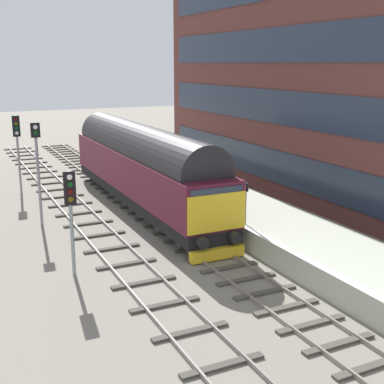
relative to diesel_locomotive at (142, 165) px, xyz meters
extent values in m
plane|color=gray|center=(0.00, -4.75, -2.48)|extent=(140.00, 140.00, 0.00)
cube|color=gray|center=(-0.72, -4.75, -2.40)|extent=(0.07, 60.00, 0.15)
cube|color=gray|center=(0.72, -4.75, -2.40)|extent=(0.07, 60.00, 0.15)
cube|color=#48453B|center=(0.00, -17.51, -2.43)|extent=(2.50, 0.26, 0.09)
cube|color=#48453B|center=(0.00, -16.24, -2.43)|extent=(2.50, 0.26, 0.09)
cube|color=#48453B|center=(0.00, -14.96, -2.43)|extent=(2.50, 0.26, 0.09)
cube|color=#48453B|center=(0.00, -13.68, -2.43)|extent=(2.50, 0.26, 0.09)
cube|color=#48453B|center=(0.00, -12.41, -2.43)|extent=(2.50, 0.26, 0.09)
cube|color=#48453B|center=(0.00, -11.13, -2.43)|extent=(2.50, 0.26, 0.09)
cube|color=#48453B|center=(0.00, -9.85, -2.43)|extent=(2.50, 0.26, 0.09)
cube|color=#48453B|center=(0.00, -8.58, -2.43)|extent=(2.50, 0.26, 0.09)
cube|color=#48453B|center=(0.00, -7.30, -2.43)|extent=(2.50, 0.26, 0.09)
cube|color=#48453B|center=(0.00, -6.02, -2.43)|extent=(2.50, 0.26, 0.09)
cube|color=#48453B|center=(0.00, -4.75, -2.43)|extent=(2.50, 0.26, 0.09)
cube|color=#48453B|center=(0.00, -3.47, -2.43)|extent=(2.50, 0.26, 0.09)
cube|color=#48453B|center=(0.00, -2.19, -2.43)|extent=(2.50, 0.26, 0.09)
cube|color=#48453B|center=(0.00, -0.92, -2.43)|extent=(2.50, 0.26, 0.09)
cube|color=#48453B|center=(0.00, 0.36, -2.43)|extent=(2.50, 0.26, 0.09)
cube|color=#48453B|center=(0.00, 1.64, -2.43)|extent=(2.50, 0.26, 0.09)
cube|color=#48453B|center=(0.00, 2.91, -2.43)|extent=(2.50, 0.26, 0.09)
cube|color=#48453B|center=(0.00, 4.19, -2.43)|extent=(2.50, 0.26, 0.09)
cube|color=#48453B|center=(0.00, 5.47, -2.43)|extent=(2.50, 0.26, 0.09)
cube|color=#48453B|center=(0.00, 6.74, -2.43)|extent=(2.50, 0.26, 0.09)
cube|color=#48453B|center=(0.00, 8.02, -2.43)|extent=(2.50, 0.26, 0.09)
cube|color=#48453B|center=(0.00, 9.30, -2.43)|extent=(2.50, 0.26, 0.09)
cube|color=#48453B|center=(0.00, 10.57, -2.43)|extent=(2.50, 0.26, 0.09)
cube|color=#48453B|center=(0.00, 11.85, -2.43)|extent=(2.50, 0.26, 0.09)
cube|color=#48453B|center=(0.00, 13.13, -2.43)|extent=(2.50, 0.26, 0.09)
cube|color=#48453B|center=(0.00, 14.40, -2.43)|extent=(2.50, 0.26, 0.09)
cube|color=#48453B|center=(0.00, 15.68, -2.43)|extent=(2.50, 0.26, 0.09)
cube|color=#48453B|center=(0.00, 16.96, -2.43)|extent=(2.50, 0.26, 0.09)
cube|color=#48453B|center=(0.00, 18.23, -2.43)|extent=(2.50, 0.26, 0.09)
cube|color=#48453B|center=(0.00, 19.51, -2.43)|extent=(2.50, 0.26, 0.09)
cube|color=#48453B|center=(0.00, 20.79, -2.43)|extent=(2.50, 0.26, 0.09)
cube|color=#48453B|center=(0.00, 22.06, -2.43)|extent=(2.50, 0.26, 0.09)
cube|color=#48453B|center=(0.00, 23.34, -2.43)|extent=(2.50, 0.26, 0.09)
cube|color=#48453B|center=(0.00, 24.62, -2.43)|extent=(2.50, 0.26, 0.09)
cube|color=gray|center=(-4.28, -4.75, -2.40)|extent=(0.07, 60.00, 0.15)
cube|color=gray|center=(-2.85, -4.75, -2.40)|extent=(0.07, 60.00, 0.15)
cube|color=#444139|center=(-3.57, -15.75, -2.43)|extent=(2.50, 0.26, 0.09)
cube|color=#444139|center=(-3.57, -13.75, -2.43)|extent=(2.50, 0.26, 0.09)
cube|color=#444139|center=(-3.57, -11.75, -2.43)|extent=(2.50, 0.26, 0.09)
cube|color=#444139|center=(-3.57, -9.75, -2.43)|extent=(2.50, 0.26, 0.09)
cube|color=#444139|center=(-3.57, -7.75, -2.43)|extent=(2.50, 0.26, 0.09)
cube|color=#444139|center=(-3.57, -5.75, -2.43)|extent=(2.50, 0.26, 0.09)
cube|color=#444139|center=(-3.57, -3.75, -2.43)|extent=(2.50, 0.26, 0.09)
cube|color=#444139|center=(-3.57, -1.75, -2.43)|extent=(2.50, 0.26, 0.09)
cube|color=#444139|center=(-3.57, 0.25, -2.43)|extent=(2.50, 0.26, 0.09)
cube|color=#444139|center=(-3.57, 2.25, -2.43)|extent=(2.50, 0.26, 0.09)
cube|color=#444139|center=(-3.57, 4.25, -2.43)|extent=(2.50, 0.26, 0.09)
cube|color=#444139|center=(-3.57, 6.25, -2.43)|extent=(2.50, 0.26, 0.09)
cube|color=#444139|center=(-3.57, 8.25, -2.43)|extent=(2.50, 0.26, 0.09)
cube|color=#444139|center=(-3.57, 10.25, -2.43)|extent=(2.50, 0.26, 0.09)
cube|color=#444139|center=(-3.57, 12.25, -2.43)|extent=(2.50, 0.26, 0.09)
cube|color=#444139|center=(-3.57, 14.25, -2.43)|extent=(2.50, 0.26, 0.09)
cube|color=#444139|center=(-3.57, 16.25, -2.43)|extent=(2.50, 0.26, 0.09)
cube|color=#444139|center=(-3.57, 18.25, -2.43)|extent=(2.50, 0.26, 0.09)
cube|color=#444139|center=(-3.57, 20.25, -2.43)|extent=(2.50, 0.26, 0.09)
cube|color=#444139|center=(-3.57, 22.25, -2.43)|extent=(2.50, 0.26, 0.09)
cube|color=#444139|center=(-3.57, 24.25, -2.43)|extent=(2.50, 0.26, 0.09)
cube|color=#AFB5A1|center=(3.60, -4.75, -1.98)|extent=(4.00, 44.00, 1.00)
cube|color=silver|center=(1.75, -4.75, -1.47)|extent=(0.30, 44.00, 0.01)
cube|color=brown|center=(10.58, -0.91, 6.28)|extent=(5.09, 29.38, 17.52)
cube|color=#263143|center=(8.01, -0.91, -0.55)|extent=(0.06, 27.03, 1.96)
cube|color=#263143|center=(8.01, -0.91, 2.95)|extent=(0.06, 27.03, 1.96)
cube|color=#263143|center=(8.01, -0.91, 6.46)|extent=(0.06, 27.03, 1.96)
cube|color=black|center=(0.00, 0.04, -1.66)|extent=(2.56, 17.53, 0.60)
cube|color=#511425|center=(0.00, 0.04, -0.31)|extent=(2.70, 17.53, 2.10)
cylinder|color=black|center=(0.00, 0.04, 0.92)|extent=(2.56, 16.13, 2.57)
cube|color=yellow|center=(0.00, -8.77, -0.46)|extent=(2.65, 0.08, 1.58)
cube|color=#232D3D|center=(0.00, -8.75, 0.27)|extent=(2.38, 0.04, 0.64)
cube|color=#232D3D|center=(1.37, 0.04, -0.01)|extent=(0.04, 12.27, 0.44)
cylinder|color=black|center=(-0.75, -8.98, -1.56)|extent=(0.48, 0.35, 0.48)
cylinder|color=black|center=(0.75, -8.98, -1.56)|extent=(0.48, 0.35, 0.48)
cube|color=yellow|center=(0.00, -8.83, -2.19)|extent=(2.43, 0.36, 0.47)
cylinder|color=black|center=(0.00, -7.20, -1.96)|extent=(1.64, 1.04, 1.04)
cylinder|color=black|center=(0.00, -6.10, -1.96)|extent=(1.64, 1.04, 1.04)
cylinder|color=black|center=(0.00, -5.00, -1.96)|extent=(1.64, 1.04, 1.04)
cylinder|color=black|center=(0.00, 5.07, -1.96)|extent=(1.64, 1.04, 1.04)
cylinder|color=black|center=(0.00, 6.17, -1.96)|extent=(1.64, 1.04, 1.04)
cylinder|color=black|center=(0.00, 7.27, -1.96)|extent=(1.64, 1.04, 1.04)
cylinder|color=gray|center=(-5.70, -7.81, -0.44)|extent=(0.14, 0.14, 4.08)
cube|color=black|center=(-5.70, -7.87, 0.97)|extent=(0.44, 0.10, 1.27)
cylinder|color=white|center=(-5.70, -7.93, 1.40)|extent=(0.20, 0.06, 0.20)
cylinder|color=#0A3E13|center=(-5.70, -7.93, 1.12)|extent=(0.20, 0.06, 0.20)
cylinder|color=#500807|center=(-5.70, -7.93, 0.84)|extent=(0.20, 0.06, 0.20)
cylinder|color=#53470A|center=(-5.70, -7.93, 0.56)|extent=(0.20, 0.06, 0.20)
cylinder|color=gray|center=(-5.70, -0.80, 0.09)|extent=(0.14, 0.14, 5.15)
cube|color=black|center=(-5.70, -0.86, 2.31)|extent=(0.44, 0.10, 0.71)
cylinder|color=white|center=(-5.70, -0.92, 2.47)|extent=(0.20, 0.06, 0.20)
cylinder|color=#0A3E13|center=(-5.70, -0.92, 2.19)|extent=(0.20, 0.06, 0.20)
cylinder|color=gray|center=(-5.70, 6.41, -0.06)|extent=(0.14, 0.14, 4.85)
cube|color=black|center=(-5.70, 6.35, 1.73)|extent=(0.44, 0.10, 1.27)
cylinder|color=#500807|center=(-5.70, 6.29, 2.17)|extent=(0.20, 0.06, 0.20)
cylinder|color=#53470A|center=(-5.70, 6.29, 1.89)|extent=(0.20, 0.06, 0.20)
cylinder|color=#0A3E13|center=(-5.70, 6.29, 1.61)|extent=(0.20, 0.06, 0.20)
cylinder|color=white|center=(-5.70, 6.29, 1.33)|extent=(0.20, 0.06, 0.20)
cylinder|color=slate|center=(1.93, -7.83, -0.53)|extent=(0.08, 0.08, 1.88)
cube|color=black|center=(1.90, -7.83, 0.23)|extent=(0.05, 0.44, 0.36)
cube|color=white|center=(1.87, -7.83, 0.23)|extent=(0.01, 0.20, 0.24)
cylinder|color=#283733|center=(3.46, -1.41, -1.05)|extent=(0.13, 0.13, 0.84)
cylinder|color=#283733|center=(3.43, -1.21, -1.05)|extent=(0.13, 0.13, 0.84)
cylinder|color=#4E5F4F|center=(3.45, -1.31, -0.35)|extent=(0.39, 0.39, 0.56)
sphere|color=#8C6855|center=(3.45, -1.31, 0.06)|extent=(0.22, 0.22, 0.22)
cylinder|color=#4E5F4F|center=(3.48, -1.52, -0.35)|extent=(0.09, 0.09, 0.52)
cylinder|color=#4E5F4F|center=(3.41, -1.10, -0.35)|extent=(0.09, 0.09, 0.52)
camera|label=1|loc=(-9.63, -26.47, 5.45)|focal=48.31mm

